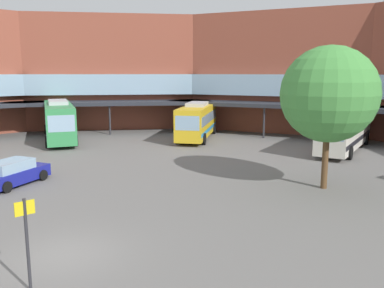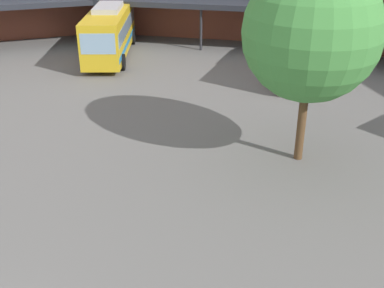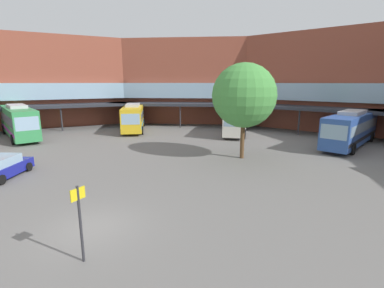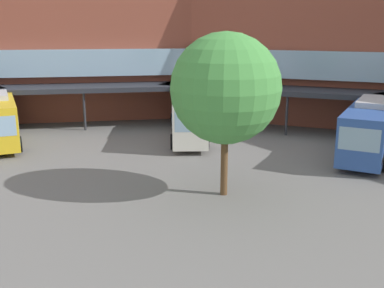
{
  "view_description": "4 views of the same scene",
  "coord_description": "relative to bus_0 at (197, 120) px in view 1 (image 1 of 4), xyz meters",
  "views": [
    {
      "loc": [
        12.74,
        -7.76,
        6.72
      ],
      "look_at": [
        -2.18,
        9.94,
        2.6
      ],
      "focal_mm": 37.87,
      "sensor_mm": 36.0,
      "label": 1
    },
    {
      "loc": [
        8.66,
        -3.62,
        9.75
      ],
      "look_at": [
        1.23,
        9.93,
        2.14
      ],
      "focal_mm": 44.51,
      "sensor_mm": 36.0,
      "label": 2
    },
    {
      "loc": [
        8.65,
        -9.38,
        6.59
      ],
      "look_at": [
        -0.41,
        13.53,
        1.17
      ],
      "focal_mm": 26.35,
      "sensor_mm": 36.0,
      "label": 3
    },
    {
      "loc": [
        4.65,
        -7.65,
        8.45
      ],
      "look_at": [
        2.33,
        13.72,
        2.91
      ],
      "focal_mm": 42.98,
      "sensor_mm": 36.0,
      "label": 4
    }
  ],
  "objects": [
    {
      "name": "stop_sign_post",
      "position": [
        14.67,
        -26.02,
        -0.07
      ],
      "size": [
        0.14,
        0.6,
        2.99
      ],
      "color": "#2D2D33",
      "rests_on": "ground"
    },
    {
      "name": "ground_plane",
      "position": [
        13.27,
        -23.9,
        -1.87
      ],
      "size": [
        122.71,
        122.71,
        0.0
      ],
      "primitive_type": "plane",
      "color": "slate"
    },
    {
      "name": "station_building",
      "position": [
        13.27,
        -2.25,
        4.53
      ],
      "size": [
        81.35,
        47.06,
        13.29
      ],
      "color": "brown",
      "rests_on": "ground"
    },
    {
      "name": "bus_3",
      "position": [
        13.8,
        3.43,
        0.15
      ],
      "size": [
        4.11,
        11.82,
        4.0
      ],
      "rotation": [
        0.0,
        0.0,
        4.86
      ],
      "color": "silver",
      "rests_on": "ground"
    },
    {
      "name": "plaza_tree",
      "position": [
        17.14,
        -9.15,
        3.6
      ],
      "size": [
        5.47,
        5.47,
        8.22
      ],
      "color": "brown",
      "rests_on": "ground"
    },
    {
      "name": "parked_car",
      "position": [
        2.55,
        -20.56,
        -1.14
      ],
      "size": [
        3.12,
        4.74,
        1.53
      ],
      "rotation": [
        0.0,
        0.0,
        1.9
      ],
      "color": "navy",
      "rests_on": "ground"
    },
    {
      "name": "bus_0",
      "position": [
        0.0,
        0.0,
        0.0
      ],
      "size": [
        7.24,
        10.18,
        3.71
      ],
      "rotation": [
        0.0,
        0.0,
        5.23
      ],
      "color": "gold",
      "rests_on": "ground"
    },
    {
      "name": "bus_2",
      "position": [
        -10.0,
        -9.55,
        0.14
      ],
      "size": [
        11.97,
        8.33,
        3.98
      ],
      "rotation": [
        0.0,
        0.0,
        5.76
      ],
      "color": "#338C4C",
      "rests_on": "ground"
    }
  ]
}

